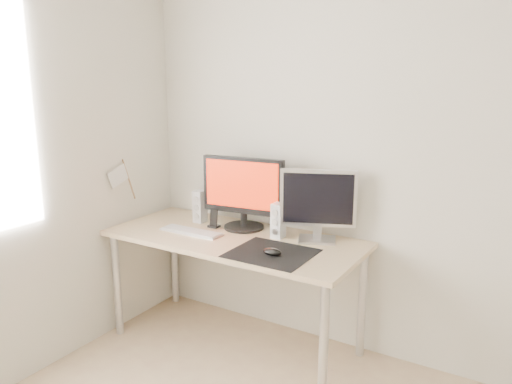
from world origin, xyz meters
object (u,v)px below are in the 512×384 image
at_px(speaker_right, 278,221).
at_px(keyboard, 191,231).
at_px(desk, 234,248).
at_px(main_monitor, 243,190).
at_px(speaker_left, 200,207).
at_px(phone_dock, 214,222).
at_px(mouse, 272,252).
at_px(second_monitor, 318,202).

relative_size(speaker_right, keyboard, 0.51).
relative_size(desk, main_monitor, 2.90).
height_order(speaker_left, speaker_right, same).
bearing_deg(speaker_left, desk, -21.19).
xyz_separation_m(speaker_right, phone_dock, (-0.46, -0.03, -0.07)).
relative_size(mouse, keyboard, 0.26).
distance_m(desk, speaker_right, 0.33).
xyz_separation_m(desk, speaker_left, (-0.37, 0.14, 0.19)).
height_order(keyboard, phone_dock, phone_dock).
distance_m(mouse, keyboard, 0.65).
xyz_separation_m(mouse, main_monitor, (-0.41, 0.34, 0.23)).
xyz_separation_m(second_monitor, keyboard, (-0.75, -0.27, -0.23)).
bearing_deg(main_monitor, phone_dock, -157.26).
distance_m(desk, keyboard, 0.30).
distance_m(second_monitor, phone_dock, 0.73).
bearing_deg(desk, second_monitor, 21.74).
distance_m(mouse, speaker_right, 0.33).
height_order(mouse, main_monitor, main_monitor).
bearing_deg(mouse, phone_dock, 155.58).
height_order(mouse, second_monitor, second_monitor).
xyz_separation_m(main_monitor, second_monitor, (0.51, 0.02, -0.01)).
bearing_deg(second_monitor, speaker_right, -163.18).
relative_size(second_monitor, keyboard, 1.03).
bearing_deg(keyboard, desk, 15.77).
bearing_deg(main_monitor, speaker_right, -9.67).
distance_m(desk, main_monitor, 0.37).
bearing_deg(speaker_right, desk, -153.93).
bearing_deg(phone_dock, mouse, -24.42).
xyz_separation_m(main_monitor, speaker_left, (-0.33, -0.02, -0.15)).
distance_m(mouse, second_monitor, 0.44).
distance_m(keyboard, phone_dock, 0.18).
xyz_separation_m(second_monitor, speaker_left, (-0.84, -0.05, -0.13)).
height_order(desk, speaker_right, speaker_right).
bearing_deg(second_monitor, mouse, -106.26).
bearing_deg(mouse, speaker_right, 112.83).
height_order(second_monitor, phone_dock, second_monitor).
relative_size(mouse, second_monitor, 0.25).
bearing_deg(mouse, keyboard, 171.44).
height_order(main_monitor, speaker_left, main_monitor).
xyz_separation_m(mouse, second_monitor, (0.11, 0.36, 0.22)).
xyz_separation_m(second_monitor, phone_dock, (-0.69, -0.10, -0.20)).
bearing_deg(desk, speaker_right, 26.07).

